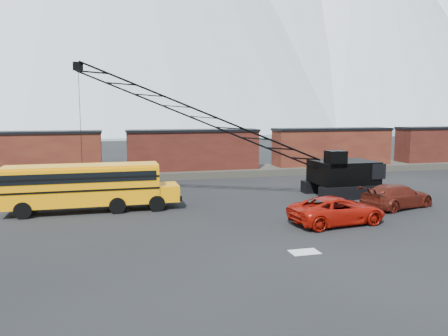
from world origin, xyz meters
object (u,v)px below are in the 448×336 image
object	(u,v)px
school_bus	(88,185)
red_pickup	(337,210)
maroon_suv	(397,196)
crawler_crane	(216,123)

from	to	relation	value
school_bus	red_pickup	distance (m)	16.36
school_bus	red_pickup	world-z (taller)	school_bus
school_bus	maroon_suv	distance (m)	21.38
maroon_suv	red_pickup	bearing A→B (deg)	98.56
maroon_suv	crawler_crane	distance (m)	14.12
red_pickup	maroon_suv	world-z (taller)	maroon_suv
red_pickup	maroon_suv	size ratio (longest dim) A/B	1.03
maroon_suv	crawler_crane	bearing A→B (deg)	44.20
maroon_suv	crawler_crane	xyz separation A→B (m)	(-11.46, 6.53, 5.05)
school_bus	crawler_crane	distance (m)	10.53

